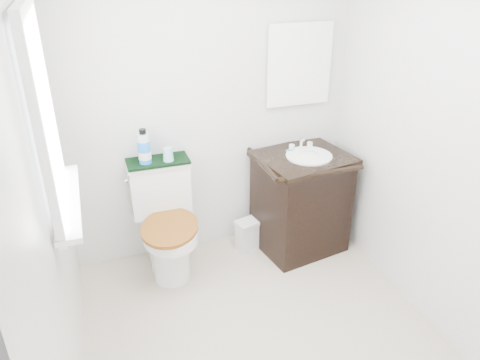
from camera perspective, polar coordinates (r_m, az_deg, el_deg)
floor at (r=3.17m, az=3.10°, el=-18.90°), size 2.40×2.40×0.00m
wall_back at (r=3.52m, az=-3.72°, el=9.12°), size 2.40×0.00×2.40m
wall_front at (r=1.61m, az=20.92°, el=-16.90°), size 2.40×0.00×2.40m
wall_left at (r=2.31m, az=-22.39°, el=-2.86°), size 0.00×2.40×2.40m
wall_right at (r=3.03m, az=23.49°, el=3.89°), size 0.00×2.40×2.40m
window at (r=2.41m, az=-22.98°, el=7.36°), size 0.02×0.70×0.90m
mirror at (r=3.67m, az=7.22°, el=13.76°), size 0.50×0.02×0.60m
toilet at (r=3.58m, az=-9.04°, el=-5.57°), size 0.51×0.69×0.84m
vanity at (r=3.78m, az=7.44°, el=-2.41°), size 0.77×0.69×0.92m
trash_bin at (r=3.87m, az=0.88°, el=-6.66°), size 0.21×0.18×0.26m
towel at (r=3.46m, az=-10.00°, el=2.29°), size 0.45×0.22×0.02m
mouthwash_bottle at (r=3.38m, az=-11.61°, el=3.88°), size 0.09×0.09×0.26m
cup at (r=3.41m, az=-8.76°, el=3.12°), size 0.08×0.08×0.10m
soap_bar at (r=3.67m, az=6.11°, el=3.64°), size 0.07×0.05×0.02m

